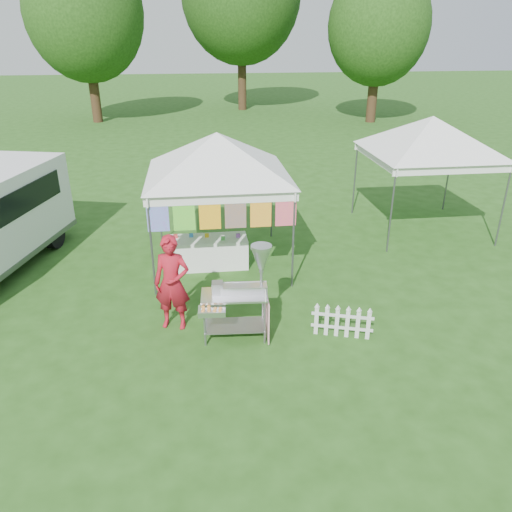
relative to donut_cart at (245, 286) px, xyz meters
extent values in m
plane|color=#244D16|center=(-0.24, -0.30, -1.02)|extent=(120.00, 120.00, 0.00)
cylinder|color=#59595E|center=(-1.66, 1.78, 0.03)|extent=(0.04, 0.04, 2.10)
cylinder|color=#59595E|center=(1.18, 1.78, 0.03)|extent=(0.04, 0.04, 2.10)
cylinder|color=#59595E|center=(-1.66, 4.62, 0.03)|extent=(0.04, 0.04, 2.10)
cylinder|color=#59595E|center=(1.18, 4.62, 0.03)|extent=(0.04, 0.04, 2.10)
cube|color=white|center=(-0.24, 1.78, 0.98)|extent=(3.00, 0.03, 0.22)
cube|color=white|center=(-0.24, 4.62, 0.98)|extent=(3.00, 0.03, 0.22)
pyramid|color=white|center=(-0.24, 3.20, 1.98)|extent=(4.24, 4.24, 0.90)
cylinder|color=#59595E|center=(-0.24, 1.78, 1.06)|extent=(3.00, 0.03, 0.03)
cube|color=purple|center=(-1.49, 1.78, 0.71)|extent=(0.42, 0.01, 0.70)
cube|color=green|center=(-0.99, 1.78, 0.71)|extent=(0.42, 0.01, 0.70)
cube|color=orange|center=(-0.49, 1.78, 0.71)|extent=(0.42, 0.01, 0.70)
cube|color=orange|center=(0.01, 1.78, 0.71)|extent=(0.42, 0.01, 0.70)
cube|color=#FC4A1C|center=(0.51, 1.78, 0.71)|extent=(0.42, 0.01, 0.70)
cube|color=#D21A97|center=(1.01, 1.78, 0.71)|extent=(0.42, 0.01, 0.70)
cylinder|color=#59595E|center=(3.84, 3.28, 0.03)|extent=(0.04, 0.04, 2.10)
cylinder|color=#59595E|center=(6.68, 3.28, 0.03)|extent=(0.04, 0.04, 2.10)
cylinder|color=#59595E|center=(3.84, 6.12, 0.03)|extent=(0.04, 0.04, 2.10)
cylinder|color=#59595E|center=(6.68, 6.12, 0.03)|extent=(0.04, 0.04, 2.10)
cube|color=white|center=(5.26, 3.28, 0.98)|extent=(3.00, 0.03, 0.22)
cube|color=white|center=(5.26, 6.12, 0.98)|extent=(3.00, 0.03, 0.22)
pyramid|color=white|center=(5.26, 4.70, 1.98)|extent=(4.24, 4.24, 0.90)
cylinder|color=#59595E|center=(5.26, 3.28, 1.06)|extent=(3.00, 0.03, 0.03)
cylinder|color=#372614|center=(-6.24, 23.70, 0.96)|extent=(0.56, 0.56, 3.96)
ellipsoid|color=#30631B|center=(-6.24, 23.70, 4.83)|extent=(6.40, 6.40, 7.36)
cylinder|color=#372614|center=(2.76, 27.70, 1.40)|extent=(0.56, 0.56, 4.84)
cylinder|color=#372614|center=(9.76, 21.70, 0.74)|extent=(0.56, 0.56, 3.52)
ellipsoid|color=#30631B|center=(9.76, 21.70, 4.18)|extent=(5.60, 5.60, 6.44)
cylinder|color=gray|center=(-0.71, -0.18, -0.60)|extent=(0.04, 0.04, 0.84)
cylinder|color=gray|center=(0.31, -0.24, -0.60)|extent=(0.04, 0.04, 0.84)
cylinder|color=gray|center=(-0.68, 0.28, -0.60)|extent=(0.04, 0.04, 0.84)
cylinder|color=gray|center=(0.34, 0.22, -0.60)|extent=(0.04, 0.04, 0.84)
cube|color=gray|center=(-0.18, 0.02, -0.78)|extent=(1.10, 0.60, 0.01)
cube|color=#B7B7BC|center=(-0.18, 0.02, -0.18)|extent=(1.15, 0.63, 0.04)
cube|color=#B7B7BC|center=(-0.01, 0.06, -0.09)|extent=(0.81, 0.28, 0.14)
cube|color=gray|center=(-0.46, 0.08, -0.05)|extent=(0.20, 0.22, 0.21)
cylinder|color=gray|center=(0.29, 0.04, 0.24)|extent=(0.05, 0.05, 0.84)
cone|color=#B7B7BC|center=(0.29, 0.04, 0.48)|extent=(0.36, 0.36, 0.37)
cylinder|color=#B7B7BC|center=(0.29, 0.04, 0.68)|extent=(0.38, 0.38, 0.06)
cube|color=#B7B7BC|center=(-0.58, -0.31, -0.27)|extent=(0.46, 0.31, 0.09)
cube|color=pink|center=(0.39, -0.02, -0.60)|extent=(0.06, 0.70, 0.76)
cube|color=white|center=(0.31, -0.27, -0.06)|extent=(0.02, 0.13, 0.17)
imported|color=#A51423|center=(-1.24, 0.52, -0.13)|extent=(0.73, 0.57, 1.77)
cube|color=silver|center=(-5.01, 5.34, -0.19)|extent=(2.09, 1.20, 0.93)
cube|color=black|center=(-4.40, 3.52, 0.59)|extent=(0.74, 2.76, 0.57)
cube|color=black|center=(-4.91, 5.71, 0.59)|extent=(1.71, 0.47, 0.57)
cylinder|color=black|center=(-4.27, 4.56, -0.66)|extent=(0.40, 0.74, 0.70)
cube|color=silver|center=(1.26, -0.07, -0.74)|extent=(0.07, 0.04, 0.56)
cube|color=silver|center=(1.43, -0.13, -0.74)|extent=(0.07, 0.04, 0.56)
cube|color=silver|center=(1.60, -0.18, -0.74)|extent=(0.07, 0.04, 0.56)
cube|color=silver|center=(1.77, -0.23, -0.74)|extent=(0.07, 0.04, 0.56)
cube|color=silver|center=(1.94, -0.29, -0.74)|extent=(0.07, 0.04, 0.56)
cube|color=silver|center=(2.12, -0.34, -0.74)|extent=(0.07, 0.04, 0.56)
cube|color=silver|center=(1.69, -0.21, -0.84)|extent=(1.04, 0.35, 0.05)
cube|color=silver|center=(1.69, -0.21, -0.60)|extent=(1.04, 0.35, 0.05)
cube|color=white|center=(-0.54, 3.00, -0.67)|extent=(1.80, 0.70, 0.69)
camera|label=1|loc=(-0.75, -7.42, 3.93)|focal=35.00mm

